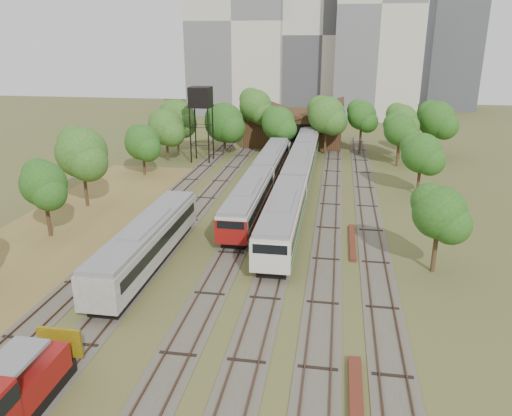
% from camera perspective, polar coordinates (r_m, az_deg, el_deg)
% --- Properties ---
extents(ground, '(240.00, 240.00, 0.00)m').
position_cam_1_polar(ground, '(33.02, -3.30, -12.70)').
color(ground, '#475123').
rests_on(ground, ground).
extents(dry_grass_patch, '(14.00, 60.00, 0.04)m').
position_cam_1_polar(dry_grass_patch, '(46.33, -23.37, -4.66)').
color(dry_grass_patch, brown).
rests_on(dry_grass_patch, ground).
extents(tracks, '(24.60, 80.00, 0.19)m').
position_cam_1_polar(tracks, '(55.63, 1.59, 0.77)').
color(tracks, '#4C473D').
rests_on(tracks, ground).
extents(railcar_red_set, '(2.80, 34.58, 3.46)m').
position_cam_1_polar(railcar_red_set, '(57.90, 0.66, 3.35)').
color(railcar_red_set, black).
rests_on(railcar_red_set, ground).
extents(railcar_green_set, '(3.07, 52.08, 3.80)m').
position_cam_1_polar(railcar_green_set, '(60.97, 4.92, 4.25)').
color(railcar_green_set, black).
rests_on(railcar_green_set, ground).
extents(railcar_rear, '(2.87, 16.08, 3.55)m').
position_cam_1_polar(railcar_rear, '(84.26, 3.50, 8.24)').
color(railcar_rear, black).
rests_on(railcar_rear, ground).
extents(shunter_locomotive, '(2.59, 8.10, 3.39)m').
position_cam_1_polar(shunter_locomotive, '(26.94, -26.84, -18.97)').
color(shunter_locomotive, black).
rests_on(shunter_locomotive, ground).
extents(old_grey_coach, '(2.90, 18.00, 3.58)m').
position_cam_1_polar(old_grey_coach, '(40.40, -12.31, -3.89)').
color(old_grey_coach, black).
rests_on(old_grey_coach, ground).
extents(water_tower, '(3.11, 3.11, 10.77)m').
position_cam_1_polar(water_tower, '(73.37, -6.35, 12.29)').
color(water_tower, black).
rests_on(water_tower, ground).
extents(rail_pile_far, '(0.51, 8.20, 0.27)m').
position_cam_1_polar(rail_pile_far, '(45.23, 10.95, -3.79)').
color(rail_pile_far, maroon).
rests_on(rail_pile_far, ground).
extents(maintenance_shed, '(16.45, 11.55, 7.58)m').
position_cam_1_polar(maintenance_shed, '(86.92, 4.38, 9.24)').
color(maintenance_shed, '#342013').
rests_on(maintenance_shed, ground).
extents(tree_band_left, '(8.01, 55.17, 8.61)m').
position_cam_1_polar(tree_band_left, '(54.19, -19.65, 4.63)').
color(tree_band_left, '#382616').
rests_on(tree_band_left, ground).
extents(tree_band_far, '(45.36, 10.46, 9.58)m').
position_cam_1_polar(tree_band_far, '(78.43, 4.14, 10.26)').
color(tree_band_far, '#382616').
rests_on(tree_band_far, ground).
extents(tree_band_right, '(6.01, 39.00, 7.38)m').
position_cam_1_polar(tree_band_right, '(59.25, 17.74, 5.94)').
color(tree_band_right, '#382616').
rests_on(tree_band_right, ground).
extents(tower_left, '(22.00, 16.00, 42.00)m').
position_cam_1_polar(tower_left, '(124.90, -2.07, 20.49)').
color(tower_left, beige).
rests_on(tower_left, ground).
extents(tower_centre, '(20.00, 18.00, 36.00)m').
position_cam_1_polar(tower_centre, '(127.52, 7.78, 18.96)').
color(tower_centre, beige).
rests_on(tower_centre, ground).
extents(tower_right, '(18.00, 16.00, 48.00)m').
position_cam_1_polar(tower_right, '(119.87, 13.94, 21.51)').
color(tower_right, beige).
rests_on(tower_right, ground).
extents(tower_far_right, '(12.00, 12.00, 28.00)m').
position_cam_1_polar(tower_far_right, '(140.22, 21.58, 16.21)').
color(tower_far_right, '#44474D').
rests_on(tower_far_right, ground).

